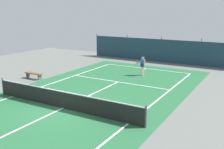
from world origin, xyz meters
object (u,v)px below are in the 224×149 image
object	(u,v)px
courtside_bench	(34,74)
tennis_ball_by_sideline	(116,74)
tennis_player	(142,64)
tennis_ball_midcourt	(93,76)
tennis_ball_near_player	(129,69)
tennis_net	(63,100)
parked_car	(209,53)

from	to	relation	value
courtside_bench	tennis_ball_by_sideline	bearing A→B (deg)	43.44
tennis_player	tennis_ball_midcourt	xyz separation A→B (m)	(-3.44, -2.29, -0.93)
tennis_ball_midcourt	courtside_bench	size ratio (longest dim) A/B	0.04
tennis_ball_near_player	tennis_ball_by_sideline	bearing A→B (deg)	-90.48
tennis_net	tennis_ball_near_player	bearing A→B (deg)	96.96
tennis_ball_by_sideline	courtside_bench	xyz separation A→B (m)	(-4.96, -4.70, 0.34)
tennis_ball_near_player	tennis_ball_by_sideline	xyz separation A→B (m)	(-0.02, -2.31, 0.00)
courtside_bench	tennis_player	bearing A→B (deg)	37.35
tennis_ball_by_sideline	tennis_ball_midcourt	bearing A→B (deg)	-130.05
tennis_net	tennis_player	distance (m)	9.30
tennis_ball_near_player	tennis_ball_by_sideline	world-z (taller)	same
tennis_ball_near_player	tennis_ball_by_sideline	size ratio (longest dim) A/B	1.00
tennis_ball_by_sideline	parked_car	distance (m)	11.70
tennis_net	parked_car	size ratio (longest dim) A/B	2.32
tennis_player	tennis_ball_by_sideline	xyz separation A→B (m)	(-2.09, -0.69, -0.93)
tennis_ball_near_player	tennis_ball_midcourt	size ratio (longest dim) A/B	1.00
tennis_ball_midcourt	tennis_ball_by_sideline	bearing A→B (deg)	49.95
parked_car	tennis_ball_midcourt	bearing A→B (deg)	-114.87
parked_car	tennis_net	bearing A→B (deg)	-97.14
tennis_net	courtside_bench	distance (m)	7.40
tennis_player	parked_car	size ratio (longest dim) A/B	0.38
tennis_net	courtside_bench	xyz separation A→B (m)	(-6.31, 3.87, -0.14)
tennis_ball_midcourt	parked_car	world-z (taller)	parked_car
tennis_ball_near_player	parked_car	bearing A→B (deg)	54.52
tennis_net	tennis_ball_near_player	size ratio (longest dim) A/B	153.33
tennis_net	tennis_ball_midcourt	bearing A→B (deg)	111.14
tennis_player	tennis_ball_midcourt	distance (m)	4.24
tennis_player	parked_car	bearing A→B (deg)	-86.81
tennis_net	tennis_player	bearing A→B (deg)	85.39
tennis_ball_near_player	courtside_bench	size ratio (longest dim) A/B	0.04
courtside_bench	parked_car	bearing A→B (deg)	54.56
tennis_net	tennis_player	xyz separation A→B (m)	(0.75, 9.26, 0.45)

